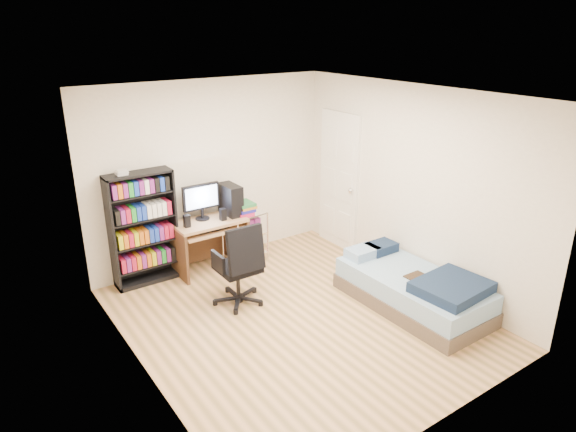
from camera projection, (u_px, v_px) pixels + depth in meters
room at (298, 216)px, 5.41m from camera, size 3.58×4.08×2.58m
media_shelf at (143, 227)px, 6.43m from camera, size 0.82×0.27×1.53m
computer_desk at (214, 223)px, 6.89m from camera, size 0.95×0.55×1.19m
office_chair at (240, 279)px, 6.05m from camera, size 0.62×0.62×1.03m
wire_cart at (245, 223)px, 7.09m from camera, size 0.58×0.45×0.87m
bed at (414, 289)px, 6.02m from camera, size 0.91×1.81×0.52m
door at (339, 181)px, 7.46m from camera, size 0.12×0.80×2.00m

